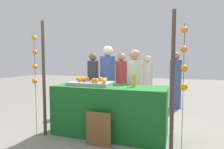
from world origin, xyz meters
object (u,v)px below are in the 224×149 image
Objects in this scene: vendor_left at (108,87)px; orange_0 at (104,80)px; chalkboard_sign at (99,130)px; stall_counter at (109,110)px; orange_1 at (96,81)px; vendor_right at (134,90)px; juice_bottle at (134,80)px.

orange_0 is at bearing -75.55° from vendor_left.
stall_counter is at bearing 90.42° from chalkboard_sign.
vendor_left reaches higher than orange_1.
orange_0 is 0.14m from orange_1.
orange_0 is 0.89m from chalkboard_sign.
vendor_left reaches higher than stall_counter.
vendor_right is (0.31, 1.20, 0.47)m from chalkboard_sign.
chalkboard_sign is 1.29m from vendor_left.
orange_0 is 0.05× the size of vendor_left.
juice_bottle is 0.15× the size of vendor_right.
stall_counter is 8.50× the size of juice_bottle.
chalkboard_sign is at bearing -78.17° from orange_0.
orange_0 is 0.05× the size of vendor_right.
juice_bottle is at bearing -39.52° from vendor_left.
orange_0 is 0.34× the size of juice_bottle.
vendor_left is 1.06× the size of vendor_right.
orange_1 is at bearing -122.39° from vendor_right.
orange_0 reaches higher than chalkboard_sign.
vendor_left is at bearing -175.12° from vendor_right.
vendor_left is at bearing 95.07° from orange_1.
juice_bottle is (0.54, 0.08, 0.01)m from orange_0.
stall_counter is at bearing 14.44° from orange_0.
chalkboard_sign is at bearing -89.58° from stall_counter.
chalkboard_sign is (-0.44, -0.56, -0.75)m from juice_bottle.
juice_bottle is (0.44, 0.05, 0.57)m from stall_counter.
vendor_left is at bearing 140.48° from juice_bottle.
orange_1 is 0.15× the size of chalkboard_sign.
juice_bottle reaches higher than chalkboard_sign.
stall_counter is 25.07× the size of orange_0.
orange_1 is 0.05× the size of vendor_right.
orange_0 is 0.14× the size of chalkboard_sign.
orange_0 is 0.87m from vendor_right.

